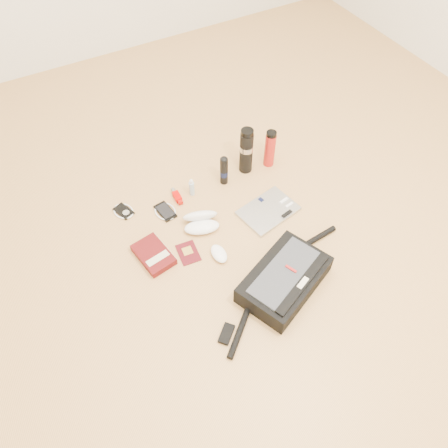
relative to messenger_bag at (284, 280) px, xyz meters
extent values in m
plane|color=tan|center=(-0.05, 0.28, -0.05)|extent=(4.00, 4.00, 0.00)
cube|color=black|center=(0.00, 0.00, 0.00)|extent=(0.49, 0.40, 0.10)
cube|color=#33353B|center=(0.01, -0.01, 0.05)|extent=(0.42, 0.32, 0.01)
cube|color=black|center=(0.04, -0.08, 0.05)|extent=(0.36, 0.18, 0.01)
cube|color=#EFE3C0|center=(0.04, -0.08, 0.06)|extent=(0.07, 0.05, 0.01)
cube|color=#A51615|center=(0.03, 0.00, 0.06)|extent=(0.03, 0.06, 0.02)
cylinder|color=black|center=(-0.29, -0.10, -0.04)|extent=(0.22, 0.19, 0.03)
cylinder|color=black|center=(0.28, 0.14, -0.04)|extent=(0.26, 0.05, 0.03)
cube|color=black|center=(-0.35, -0.08, -0.05)|extent=(0.10, 0.10, 0.02)
cube|color=#B0B0B2|center=(0.18, 0.41, -0.04)|extent=(0.32, 0.25, 0.02)
cube|color=black|center=(0.18, 0.49, -0.03)|extent=(0.03, 0.03, 0.00)
cube|color=silver|center=(0.28, 0.42, -0.03)|extent=(0.06, 0.03, 0.01)
cube|color=silver|center=(0.29, 0.38, -0.03)|extent=(0.05, 0.02, 0.01)
cube|color=black|center=(0.25, 0.34, -0.03)|extent=(0.06, 0.03, 0.01)
cube|color=#4D0C0D|center=(-0.46, 0.44, -0.04)|extent=(0.17, 0.23, 0.04)
cube|color=beige|center=(-0.39, 0.45, -0.04)|extent=(0.04, 0.20, 0.03)
cube|color=beige|center=(-0.45, 0.40, -0.02)|extent=(0.12, 0.05, 0.00)
cube|color=#490A10|center=(-0.30, 0.38, -0.05)|extent=(0.11, 0.14, 0.01)
cube|color=gold|center=(-0.30, 0.39, -0.05)|extent=(0.05, 0.05, 0.00)
ellipsoid|color=white|center=(-0.18, 0.29, -0.04)|extent=(0.07, 0.12, 0.04)
ellipsoid|color=white|center=(-0.18, 0.47, -0.03)|extent=(0.20, 0.14, 0.05)
ellipsoid|color=white|center=(-0.16, 0.52, -0.01)|extent=(0.20, 0.15, 0.10)
ellipsoid|color=black|center=(-0.21, 0.48, -0.02)|extent=(0.05, 0.05, 0.02)
ellipsoid|color=black|center=(-0.15, 0.46, -0.02)|extent=(0.05, 0.05, 0.02)
cylinder|color=black|center=(-0.18, 0.47, -0.02)|extent=(0.03, 0.01, 0.01)
cube|color=black|center=(-0.49, 0.78, -0.05)|extent=(0.10, 0.12, 0.01)
cylinder|color=#B6B6B9|center=(-0.48, 0.76, -0.04)|extent=(0.05, 0.05, 0.00)
torus|color=white|center=(-0.49, 0.78, -0.05)|extent=(0.12, 0.12, 0.01)
cube|color=black|center=(-0.30, 0.67, -0.05)|extent=(0.09, 0.14, 0.01)
cube|color=black|center=(-0.30, 0.67, -0.04)|extent=(0.07, 0.11, 0.00)
torus|color=silver|center=(-0.30, 0.67, -0.05)|extent=(0.12, 0.12, 0.01)
cube|color=#C30300|center=(-0.20, 0.72, -0.04)|extent=(0.04, 0.07, 0.03)
cube|color=#B71006|center=(-0.20, 0.68, -0.04)|extent=(0.03, 0.02, 0.02)
cylinder|color=#9A9A9C|center=(-0.20, 0.77, -0.04)|extent=(0.03, 0.04, 0.02)
cylinder|color=#9CBACF|center=(-0.11, 0.72, -0.01)|extent=(0.04, 0.04, 0.09)
cylinder|color=silver|center=(-0.11, 0.72, 0.04)|extent=(0.02, 0.02, 0.02)
cylinder|color=silver|center=(-0.11, 0.72, 0.05)|extent=(0.01, 0.01, 0.01)
cylinder|color=black|center=(0.08, 0.71, 0.03)|extent=(0.05, 0.05, 0.17)
cylinder|color=black|center=(0.08, 0.71, 0.01)|extent=(0.05, 0.05, 0.03)
ellipsoid|color=black|center=(0.08, 0.71, 0.12)|extent=(0.05, 0.05, 0.02)
cylinder|color=black|center=(0.24, 0.74, 0.07)|extent=(0.09, 0.09, 0.26)
cylinder|color=#B5B4B7|center=(0.24, 0.74, 0.11)|extent=(0.10, 0.10, 0.03)
cylinder|color=black|center=(0.24, 0.74, 0.22)|extent=(0.09, 0.09, 0.03)
cylinder|color=#B21F1A|center=(0.38, 0.72, 0.05)|extent=(0.08, 0.08, 0.21)
cylinder|color=black|center=(0.38, 0.72, 0.17)|extent=(0.07, 0.07, 0.02)
camera|label=1|loc=(-0.73, -0.76, 1.71)|focal=35.00mm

